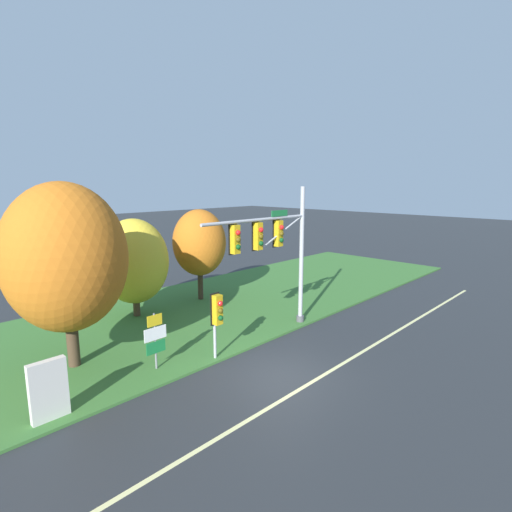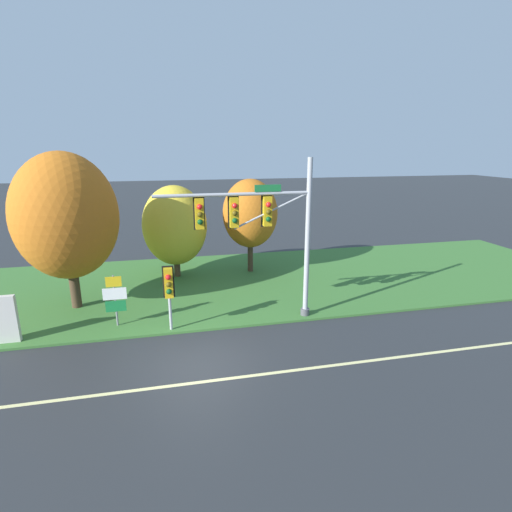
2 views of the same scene
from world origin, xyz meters
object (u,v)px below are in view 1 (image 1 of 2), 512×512
traffic_signal_mast (276,245)px  info_kiosk (49,391)px  tree_nearest_road (65,258)px  tree_left_of_mast (134,261)px  route_sign_post (155,337)px  tree_behind_signpost (199,243)px  pedestrian_signal_near_kerb (217,313)px

traffic_signal_mast → info_kiosk: traffic_signal_mast is taller
tree_nearest_road → tree_left_of_mast: (4.84, 3.68, -1.32)m
route_sign_post → tree_behind_signpost: (7.13, 6.27, 2.23)m
tree_nearest_road → info_kiosk: (-2.00, -3.20, -3.39)m
tree_nearest_road → info_kiosk: size_ratio=3.79×
route_sign_post → info_kiosk: bearing=-171.7°
tree_behind_signpost → traffic_signal_mast: bearing=-97.7°
pedestrian_signal_near_kerb → route_sign_post: bearing=154.6°
tree_nearest_road → info_kiosk: bearing=-122.0°
route_sign_post → info_kiosk: (-4.10, -0.60, -0.36)m
pedestrian_signal_near_kerb → info_kiosk: bearing=175.8°
tree_left_of_mast → tree_behind_signpost: size_ratio=0.95×
tree_left_of_mast → tree_behind_signpost: bearing=-0.3°
pedestrian_signal_near_kerb → route_sign_post: 2.55m
pedestrian_signal_near_kerb → tree_behind_signpost: size_ratio=0.50×
tree_nearest_road → tree_left_of_mast: tree_nearest_road is taller
tree_behind_signpost → info_kiosk: (-11.23, -6.86, -2.59)m
pedestrian_signal_near_kerb → tree_behind_signpost: (4.90, 7.32, 1.56)m
tree_nearest_road → info_kiosk: 5.08m
pedestrian_signal_near_kerb → tree_behind_signpost: 8.95m
pedestrian_signal_near_kerb → tree_nearest_road: (-4.32, 3.66, 2.36)m
traffic_signal_mast → route_sign_post: traffic_signal_mast is taller
tree_nearest_road → tree_behind_signpost: (9.23, 3.66, -0.80)m
route_sign_post → pedestrian_signal_near_kerb: bearing=-25.4°
tree_left_of_mast → tree_nearest_road: bearing=-142.7°
tree_behind_signpost → tree_left_of_mast: bearing=179.7°
pedestrian_signal_near_kerb → tree_behind_signpost: bearing=56.2°
tree_behind_signpost → info_kiosk: 13.41m
route_sign_post → tree_nearest_road: size_ratio=0.31×
tree_left_of_mast → info_kiosk: bearing=-134.8°
pedestrian_signal_near_kerb → info_kiosk: size_ratio=1.46×
pedestrian_signal_near_kerb → info_kiosk: 6.43m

